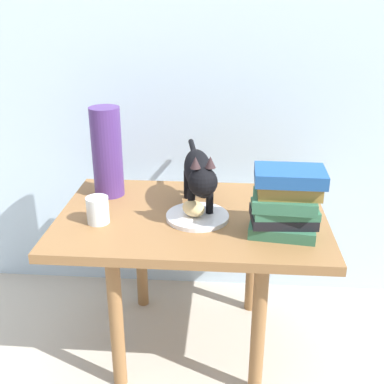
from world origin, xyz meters
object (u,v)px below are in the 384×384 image
Objects in this scene: bread_roll at (193,208)px; green_vase at (107,152)px; candle_jar at (98,211)px; book_stack at (286,202)px; side_table at (192,233)px; tv_remote at (286,197)px; plate at (197,216)px; cat at (199,173)px.

bread_roll is 0.38m from green_vase.
candle_jar is (-0.30, -0.04, -0.00)m from bread_roll.
bread_roll is 0.29m from book_stack.
side_table is 10.18× the size of candle_jar.
tv_remote is at bearing -0.35° from green_vase.
candle_jar is 0.57× the size of tv_remote.
green_vase is (-0.33, 0.18, 0.15)m from plate.
plate is at bearing -28.28° from green_vase.
green_vase is at bearing -145.12° from tv_remote.
candle_jar is at bearing -164.84° from side_table.
plate is 0.64× the size of green_vase.
bread_roll is 0.17× the size of cat.
candle_jar reaches higher than bread_roll.
cat is at bearing -18.72° from green_vase.
green_vase is at bearing 156.72° from book_stack.
side_table is 4.31× the size of plate.
book_stack is at bearing -62.81° from tv_remote.
cat is 1.51× the size of green_vase.
plate is 0.93× the size of book_stack.
book_stack is (0.28, -0.11, 0.17)m from side_table.
bread_roll is at bearing -114.75° from tv_remote.
side_table is 0.35m from book_stack.
bread_roll is 0.12m from cat.
tv_remote is at bearing 29.83° from plate.
green_vase is (-0.59, 0.25, 0.05)m from book_stack.
bread_roll is 0.37× the size of book_stack.
side_table is at bearing 15.16° from candle_jar.
side_table is at bearing -120.37° from tv_remote.
bread_roll is 0.25× the size of green_vase.
bread_roll is at bearing -30.33° from green_vase.
side_table is at bearing -116.40° from cat.
green_vase is 0.64m from tv_remote.
plate is at bearing -54.12° from side_table.
bread_roll is (-0.01, -0.01, 0.03)m from plate.
side_table is 2.75× the size of green_vase.
tv_remote is at bearing 24.40° from side_table.
plate is at bearing 9.44° from candle_jar.
side_table is 10.82× the size of bread_roll.
side_table is 0.08m from plate.
bread_roll is at bearing -98.90° from cat.
cat is 0.34m from tv_remote.
green_vase reaches higher than bread_roll.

